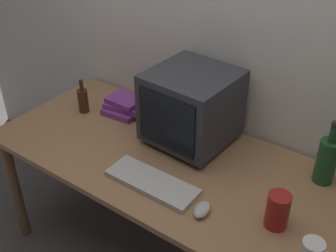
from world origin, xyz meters
The scene contains 10 objects.
back_wall centered at (0.00, 0.45, 1.25)m, with size 4.00×0.08×2.50m, color silver.
desk centered at (0.00, 0.00, 0.65)m, with size 1.76×0.79×0.73m.
crt_monitor centered at (0.00, 0.19, 0.92)m, with size 0.40×0.41×0.37m.
keyboard centered at (0.05, -0.20, 0.74)m, with size 0.42×0.15×0.02m, color beige.
computer_mouse centered at (0.32, -0.22, 0.75)m, with size 0.06×0.10×0.04m, color beige.
bottle_tall centered at (0.64, 0.27, 0.84)m, with size 0.09×0.09×0.31m.
bottle_short centered at (-0.63, 0.07, 0.80)m, with size 0.06×0.06×0.20m.
book_stack centered at (-0.43, 0.20, 0.77)m, with size 0.24×0.20×0.09m.
mug centered at (0.76, -0.19, 0.77)m, with size 0.12×0.08×0.09m.
metal_canister centered at (0.59, -0.10, 0.80)m, with size 0.09×0.09×0.15m, color #A51E19.
Camera 1 is at (0.93, -1.29, 1.95)m, focal length 45.28 mm.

